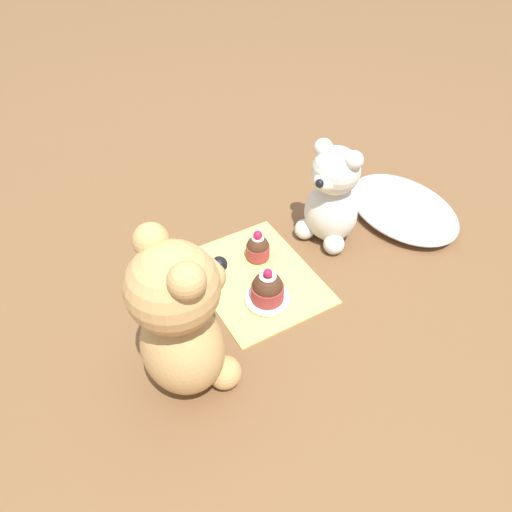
{
  "coord_description": "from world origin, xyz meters",
  "views": [
    {
      "loc": [
        0.55,
        -0.32,
        0.66
      ],
      "look_at": [
        0.0,
        0.0,
        0.06
      ],
      "focal_mm": 35.0,
      "sensor_mm": 36.0,
      "label": 1
    }
  ],
  "objects_px": {
    "teddy_bear_tan": "(181,320)",
    "saucer_plate": "(267,299)",
    "teddy_bear_cream": "(332,198)",
    "cupcake_near_tan_bear": "(267,288)",
    "cupcake_near_cream_bear": "(258,248)"
  },
  "relations": [
    {
      "from": "teddy_bear_tan",
      "to": "cupcake_near_tan_bear",
      "type": "xyz_separation_m",
      "value": [
        -0.07,
        0.18,
        -0.1
      ]
    },
    {
      "from": "teddy_bear_cream",
      "to": "cupcake_near_tan_bear",
      "type": "relative_size",
      "value": 3.01
    },
    {
      "from": "cupcake_near_tan_bear",
      "to": "teddy_bear_tan",
      "type": "bearing_deg",
      "value": -69.33
    },
    {
      "from": "saucer_plate",
      "to": "cupcake_near_cream_bear",
      "type": "bearing_deg",
      "value": 158.23
    },
    {
      "from": "teddy_bear_cream",
      "to": "teddy_bear_tan",
      "type": "height_order",
      "value": "teddy_bear_tan"
    },
    {
      "from": "cupcake_near_cream_bear",
      "to": "cupcake_near_tan_bear",
      "type": "xyz_separation_m",
      "value": [
        0.1,
        -0.04,
        0.01
      ]
    },
    {
      "from": "teddy_bear_cream",
      "to": "cupcake_near_cream_bear",
      "type": "bearing_deg",
      "value": -115.46
    },
    {
      "from": "teddy_bear_tan",
      "to": "teddy_bear_cream",
      "type": "bearing_deg",
      "value": -73.68
    },
    {
      "from": "cupcake_near_cream_bear",
      "to": "saucer_plate",
      "type": "distance_m",
      "value": 0.11
    },
    {
      "from": "teddy_bear_tan",
      "to": "saucer_plate",
      "type": "xyz_separation_m",
      "value": [
        -0.07,
        0.18,
        -0.12
      ]
    },
    {
      "from": "teddy_bear_cream",
      "to": "saucer_plate",
      "type": "height_order",
      "value": "teddy_bear_cream"
    },
    {
      "from": "saucer_plate",
      "to": "teddy_bear_cream",
      "type": "bearing_deg",
      "value": 114.79
    },
    {
      "from": "teddy_bear_tan",
      "to": "cupcake_near_cream_bear",
      "type": "bearing_deg",
      "value": -58.67
    },
    {
      "from": "teddy_bear_cream",
      "to": "cupcake_near_cream_bear",
      "type": "xyz_separation_m",
      "value": [
        -0.01,
        -0.15,
        -0.07
      ]
    },
    {
      "from": "teddy_bear_tan",
      "to": "saucer_plate",
      "type": "distance_m",
      "value": 0.23
    }
  ]
}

